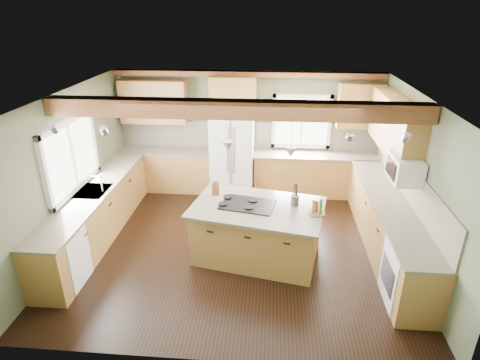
{
  "coord_description": "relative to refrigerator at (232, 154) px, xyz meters",
  "views": [
    {
      "loc": [
        0.54,
        -5.91,
        3.87
      ],
      "look_at": [
        0.02,
        0.3,
        1.1
      ],
      "focal_mm": 30.0,
      "sensor_mm": 36.0,
      "label": 1
    }
  ],
  "objects": [
    {
      "name": "dishwasher",
      "position": [
        -2.19,
        -3.37,
        -0.47
      ],
      "size": [
        0.6,
        0.6,
        0.84
      ],
      "primitive_type": "cube",
      "color": "white",
      "rests_on": "floor"
    },
    {
      "name": "pendant_right",
      "position": [
        1.12,
        -2.51,
        0.98
      ],
      "size": [
        0.18,
        0.18,
        0.16
      ],
      "primitive_type": "cone",
      "rotation": [
        3.14,
        0.0,
        0.0
      ],
      "color": "#B2B2B7",
      "rests_on": "ceiling"
    },
    {
      "name": "base_cab_left",
      "position": [
        -2.2,
        -2.07,
        -0.46
      ],
      "size": [
        0.6,
        3.7,
        0.88
      ],
      "primitive_type": "cube",
      "color": "brown",
      "rests_on": "floor"
    },
    {
      "name": "backsplash_right",
      "position": [
        3.08,
        -2.07,
        0.31
      ],
      "size": [
        0.03,
        3.7,
        0.58
      ],
      "primitive_type": "cube",
      "color": "brown",
      "rests_on": "wall_right"
    },
    {
      "name": "base_cab_back_left",
      "position": [
        -1.49,
        0.08,
        -0.46
      ],
      "size": [
        2.02,
        0.6,
        0.88
      ],
      "primitive_type": "cube",
      "color": "brown",
      "rests_on": "floor"
    },
    {
      "name": "base_cab_right",
      "position": [
        2.8,
        -2.07,
        -0.46
      ],
      "size": [
        0.6,
        3.7,
        0.88
      ],
      "primitive_type": "cube",
      "color": "brown",
      "rests_on": "floor"
    },
    {
      "name": "utensil_crock",
      "position": [
        1.23,
        -2.32,
        0.1
      ],
      "size": [
        0.17,
        0.17,
        0.17
      ],
      "primitive_type": "cylinder",
      "rotation": [
        0.0,
        0.0,
        -0.45
      ],
      "color": "#3C3330",
      "rests_on": "island_top"
    },
    {
      "name": "backsplash_back",
      "position": [
        0.3,
        0.36,
        0.31
      ],
      "size": [
        5.58,
        0.03,
        0.58
      ],
      "primitive_type": "cube",
      "color": "brown",
      "rests_on": "wall_back"
    },
    {
      "name": "ceiling_beam",
      "position": [
        0.3,
        -2.41,
        1.57
      ],
      "size": [
        5.55,
        0.26,
        0.26
      ],
      "primitive_type": "cube",
      "color": "#5A2D19",
      "rests_on": "ceiling"
    },
    {
      "name": "pendant_left",
      "position": [
        0.18,
        -2.31,
        0.98
      ],
      "size": [
        0.18,
        0.18,
        0.16
      ],
      "primitive_type": "cone",
      "rotation": [
        3.14,
        0.0,
        0.0
      ],
      "color": "#B2B2B7",
      "rests_on": "ceiling"
    },
    {
      "name": "ceiling",
      "position": [
        0.3,
        -2.12,
        1.7
      ],
      "size": [
        5.6,
        5.6,
        0.0
      ],
      "primitive_type": "plane",
      "rotation": [
        3.14,
        0.0,
        0.0
      ],
      "color": "silver",
      "rests_on": "wall_back"
    },
    {
      "name": "refrigerator",
      "position": [
        0.0,
        0.0,
        0.0
      ],
      "size": [
        0.9,
        0.74,
        1.8
      ],
      "primitive_type": "cube",
      "color": "silver",
      "rests_on": "floor"
    },
    {
      "name": "floor",
      "position": [
        0.3,
        -2.12,
        -0.9
      ],
      "size": [
        5.6,
        5.6,
        0.0
      ],
      "primitive_type": "plane",
      "color": "black",
      "rests_on": "ground"
    },
    {
      "name": "wall_left",
      "position": [
        -2.5,
        -2.12,
        0.4
      ],
      "size": [
        0.0,
        5.0,
        5.0
      ],
      "primitive_type": "plane",
      "rotation": [
        1.57,
        0.0,
        1.57
      ],
      "color": "#4D573E",
      "rests_on": "ground"
    },
    {
      "name": "microwave",
      "position": [
        2.88,
        -2.17,
        0.65
      ],
      "size": [
        0.4,
        0.7,
        0.38
      ],
      "primitive_type": "cube",
      "color": "white",
      "rests_on": "wall_right"
    },
    {
      "name": "counter_back_right",
      "position": [
        1.79,
        0.08,
        0.0
      ],
      "size": [
        2.66,
        0.64,
        0.04
      ],
      "primitive_type": "cube",
      "color": "#4D4538",
      "rests_on": "base_cab_back_right"
    },
    {
      "name": "sink",
      "position": [
        -2.2,
        -2.07,
        0.01
      ],
      "size": [
        0.5,
        0.65,
        0.03
      ],
      "primitive_type": "cube",
      "color": "#262628",
      "rests_on": "counter_left"
    },
    {
      "name": "knife_block",
      "position": [
        -0.07,
        -2.03,
        0.12
      ],
      "size": [
        0.12,
        0.09,
        0.19
      ],
      "primitive_type": "cube",
      "rotation": [
        0.0,
        0.0,
        -0.03
      ],
      "color": "brown",
      "rests_on": "island_top"
    },
    {
      "name": "upper_cab_over_fridge",
      "position": [
        -0.0,
        0.21,
        1.25
      ],
      "size": [
        0.96,
        0.35,
        0.7
      ],
      "primitive_type": "cube",
      "color": "brown",
      "rests_on": "wall_back"
    },
    {
      "name": "window_back",
      "position": [
        1.45,
        0.36,
        0.65
      ],
      "size": [
        1.1,
        0.04,
        1.0
      ],
      "primitive_type": "cube",
      "color": "white",
      "rests_on": "wall_back"
    },
    {
      "name": "counter_right",
      "position": [
        2.8,
        -2.07,
        0.0
      ],
      "size": [
        0.64,
        3.74,
        0.04
      ],
      "primitive_type": "cube",
      "color": "#4D4538",
      "rests_on": "base_cab_right"
    },
    {
      "name": "upper_cab_right",
      "position": [
        2.92,
        -1.22,
        1.05
      ],
      "size": [
        0.35,
        2.2,
        0.9
      ],
      "primitive_type": "cube",
      "color": "brown",
      "rests_on": "wall_right"
    },
    {
      "name": "faucet",
      "position": [
        -2.02,
        -2.07,
        0.15
      ],
      "size": [
        0.02,
        0.02,
        0.28
      ],
      "primitive_type": "cylinder",
      "color": "#B2B2B7",
      "rests_on": "sink"
    },
    {
      "name": "bottle_tray",
      "position": [
        1.56,
        -2.57,
        0.14
      ],
      "size": [
        0.35,
        0.35,
        0.24
      ],
      "primitive_type": null,
      "rotation": [
        0.0,
        0.0,
        -0.42
      ],
      "color": "brown",
      "rests_on": "island_top"
    },
    {
      "name": "wall_right",
      "position": [
        3.1,
        -2.12,
        0.4
      ],
      "size": [
        0.0,
        5.0,
        5.0
      ],
      "primitive_type": "plane",
      "rotation": [
        1.57,
        0.0,
        -1.57
      ],
      "color": "#4D573E",
      "rests_on": "ground"
    },
    {
      "name": "wall_back",
      "position": [
        0.3,
        0.38,
        0.4
      ],
      "size": [
        5.6,
        0.0,
        5.6
      ],
      "primitive_type": "plane",
      "rotation": [
        1.57,
        0.0,
        0.0
      ],
      "color": "#4D573E",
      "rests_on": "ground"
    },
    {
      "name": "upper_cab_back_left",
      "position": [
        -1.69,
        0.21,
        1.05
      ],
      "size": [
        1.4,
        0.35,
        0.9
      ],
      "primitive_type": "cube",
      "color": "brown",
      "rests_on": "wall_back"
    },
    {
      "name": "cooktop",
      "position": [
        0.49,
        -2.38,
        0.03
      ],
      "size": [
        0.93,
        0.71,
        0.02
      ],
      "primitive_type": "cube",
      "rotation": [
        0.0,
        0.0,
        -0.2
      ],
      "color": "black",
      "rests_on": "island_top"
    },
    {
      "name": "counter_back_left",
      "position": [
        -1.49,
        0.08,
        0.0
      ],
      "size": [
        2.06,
        0.64,
        0.04
      ],
      "primitive_type": "cube",
      "color": "#4D4538",
      "rests_on": "base_cab_back_left"
    },
    {
      "name": "window_left",
      "position": [
        -2.48,
        -2.07,
        0.65
      ],
      "size": [
        0.04,
        1.6,
        1.05
      ],
      "primitive_type": "cube",
      "color": "white",
      "rests_on": "wall_left"
    },
    {
      "name": "island",
      "position": [
        0.65,
        -2.41,
        -0.46
      ],
      "size": [
        2.12,
        1.53,
        0.88
      ],
      "primitive_type": "cube",
      "rotation": [
        0.0,
        0.0,
        -0.2
      ],
      "color": "brown",
      "rests_on": "floor"
    },
    {
      "name": "counter_left",
      "position": [
        -2.2,
        -2.07,
        0.0
      ],
      "size": [
        0.64,
        3.74,
        0.04
      ],
      "primitive_type": "cube",
      "color": "#4D4538",
      "rests_on": "base_cab_left"
    },
    {
      "name": "island_top",
      "position": [
        0.65,
        -2.41,
        0.0
      ],
      "size": [
        2.27,
        1.68,
        0.04
      ],
      "primitive_type": "cube",
      "rotation": [
        0.0,
        0.0,
        -0.2
      ],
      "color": "#4D4538",
      "rests_on": "island"
    },
    {
      "name": "upper_cab_back_corner",
      "position": [
        2.6,
        0.21,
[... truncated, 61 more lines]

